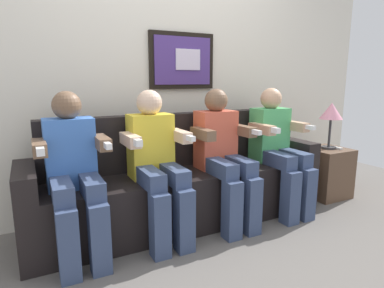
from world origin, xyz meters
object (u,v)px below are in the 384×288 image
(person_rightmost, at_px, (278,146))
(table_lamp, at_px, (331,113))
(couch, at_px, (182,186))
(person_leftmost, at_px, (74,170))
(side_table_right, at_px, (326,172))
(person_right_center, at_px, (223,152))
(person_left_center, at_px, (156,160))
(spare_remote_on_table, at_px, (336,148))

(person_rightmost, xyz_separation_m, table_lamp, (0.72, 0.06, 0.25))
(couch, xyz_separation_m, person_leftmost, (-0.87, -0.17, 0.29))
(side_table_right, height_order, table_lamp, table_lamp)
(couch, bearing_deg, person_leftmost, -168.95)
(person_right_center, bearing_deg, person_left_center, -179.95)
(couch, distance_m, spare_remote_on_table, 1.66)
(couch, relative_size, person_leftmost, 2.21)
(spare_remote_on_table, bearing_deg, person_leftmost, -179.71)
(person_left_center, height_order, spare_remote_on_table, person_left_center)
(person_leftmost, bearing_deg, spare_remote_on_table, 0.29)
(side_table_right, distance_m, spare_remote_on_table, 0.27)
(person_left_center, bearing_deg, table_lamp, 1.70)
(person_left_center, distance_m, spare_remote_on_table, 1.93)
(side_table_right, bearing_deg, person_rightmost, -175.06)
(person_rightmost, distance_m, table_lamp, 0.76)
(person_right_center, xyz_separation_m, side_table_right, (1.29, 0.06, -0.36))
(person_left_center, xyz_separation_m, person_rightmost, (1.15, 0.00, 0.00))
(person_rightmost, bearing_deg, side_table_right, 4.94)
(person_left_center, relative_size, side_table_right, 2.22)
(table_lamp, bearing_deg, person_right_center, -177.57)
(person_right_center, height_order, side_table_right, person_right_center)
(person_left_center, relative_size, spare_remote_on_table, 8.54)
(person_leftmost, bearing_deg, person_right_center, 0.02)
(couch, relative_size, person_left_center, 2.21)
(person_leftmost, height_order, table_lamp, person_leftmost)
(person_right_center, relative_size, side_table_right, 2.22)
(person_left_center, bearing_deg, person_rightmost, 0.00)
(person_rightmost, bearing_deg, couch, 168.95)
(couch, height_order, table_lamp, table_lamp)
(couch, height_order, side_table_right, couch)
(side_table_right, distance_m, table_lamp, 0.61)
(couch, xyz_separation_m, table_lamp, (1.58, -0.11, 0.55))
(table_lamp, bearing_deg, couch, 175.89)
(couch, distance_m, person_right_center, 0.44)
(person_right_center, height_order, person_rightmost, same)
(side_table_right, relative_size, table_lamp, 1.09)
(couch, xyz_separation_m, person_right_center, (0.29, -0.17, 0.29))
(person_left_center, height_order, side_table_right, person_left_center)
(side_table_right, xyz_separation_m, spare_remote_on_table, (0.07, -0.05, 0.26))
(person_leftmost, relative_size, spare_remote_on_table, 8.54)
(person_rightmost, bearing_deg, person_leftmost, 180.00)
(person_right_center, bearing_deg, table_lamp, 2.43)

